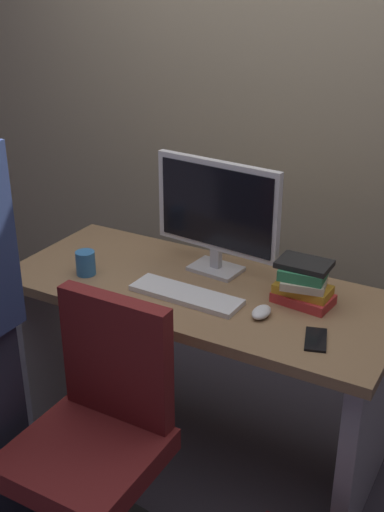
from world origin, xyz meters
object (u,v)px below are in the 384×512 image
at_px(mouse, 261,312).
at_px(cup_near_keyboard, 86,263).
at_px(desk, 198,338).
at_px(monitor, 217,211).
at_px(book_stack, 304,283).
at_px(keyboard, 186,295).
at_px(office_chair, 97,454).
at_px(cell_phone, 316,339).

xyz_separation_m(mouse, cup_near_keyboard, (-0.74, -0.03, 0.03)).
height_order(desk, monitor, monitor).
bearing_deg(desk, book_stack, 11.48).
distance_m(mouse, book_stack, 0.20).
xyz_separation_m(desk, keyboard, (0.00, -0.10, 0.24)).
distance_m(keyboard, mouse, 0.30).
distance_m(monitor, mouse, 0.46).
xyz_separation_m(keyboard, mouse, (0.30, 0.01, 0.01)).
height_order(office_chair, monitor, monitor).
xyz_separation_m(desk, cell_phone, (0.52, -0.15, 0.23)).
relative_size(office_chair, cell_phone, 6.53).
distance_m(desk, cup_near_keyboard, 0.54).
relative_size(keyboard, cell_phone, 2.99).
bearing_deg(mouse, monitor, 141.17).
bearing_deg(desk, cup_near_keyboard, -164.89).
distance_m(monitor, book_stack, 0.44).
xyz_separation_m(desk, cup_near_keyboard, (-0.44, -0.12, 0.27)).
bearing_deg(desk, keyboard, -88.84).
relative_size(office_chair, keyboard, 2.19).
height_order(mouse, cell_phone, mouse).
relative_size(monitor, keyboard, 1.26).
height_order(keyboard, book_stack, book_stack).
distance_m(mouse, cell_phone, 0.23).
bearing_deg(monitor, office_chair, -90.54).
xyz_separation_m(keyboard, cell_phone, (0.52, -0.05, -0.01)).
relative_size(office_chair, monitor, 1.74).
bearing_deg(book_stack, desk, -168.52).
bearing_deg(monitor, mouse, -38.83).
xyz_separation_m(monitor, book_stack, (0.40, -0.08, -0.18)).
bearing_deg(monitor, book_stack, -11.44).
bearing_deg(office_chair, book_stack, 60.95).
height_order(office_chair, keyboard, office_chair).
distance_m(desk, book_stack, 0.50).
bearing_deg(cup_near_keyboard, cell_phone, -1.66).
height_order(desk, book_stack, book_stack).
bearing_deg(mouse, cup_near_keyboard, -177.68).
height_order(monitor, mouse, monitor).
bearing_deg(office_chair, cell_phone, 43.08).
xyz_separation_m(office_chair, keyboard, (0.02, 0.55, 0.33)).
relative_size(desk, keyboard, 3.52).
bearing_deg(cup_near_keyboard, keyboard, 3.10).
relative_size(monitor, book_stack, 2.44).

